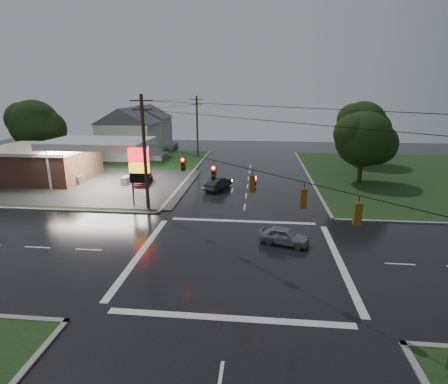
# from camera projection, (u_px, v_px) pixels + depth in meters

# --- Properties ---
(ground) EXTENTS (120.00, 120.00, 0.00)m
(ground) POSITION_uv_depth(u_px,v_px,m) (238.00, 257.00, 24.64)
(ground) COLOR black
(ground) RESTS_ON ground
(grass_nw) EXTENTS (36.00, 36.00, 0.08)m
(grass_nw) POSITION_uv_depth(u_px,v_px,m) (75.00, 169.00, 52.00)
(grass_nw) COLOR black
(grass_nw) RESTS_ON ground
(grass_ne) EXTENTS (36.00, 36.00, 0.08)m
(grass_ne) POSITION_uv_depth(u_px,v_px,m) (443.00, 178.00, 46.95)
(grass_ne) COLOR black
(grass_ne) RESTS_ON ground
(gas_station) EXTENTS (26.20, 18.00, 5.60)m
(gas_station) POSITION_uv_depth(u_px,v_px,m) (50.00, 161.00, 45.25)
(gas_station) COLOR #2D2D2D
(gas_station) RESTS_ON ground
(pylon_sign) EXTENTS (2.00, 0.35, 6.00)m
(pylon_sign) POSITION_uv_depth(u_px,v_px,m) (139.00, 167.00, 34.58)
(pylon_sign) COLOR #59595E
(pylon_sign) RESTS_ON ground
(utility_pole_nw) EXTENTS (2.20, 0.32, 11.00)m
(utility_pole_nw) POSITION_uv_depth(u_px,v_px,m) (145.00, 152.00, 33.05)
(utility_pole_nw) COLOR #382619
(utility_pole_nw) RESTS_ON ground
(utility_pole_n) EXTENTS (2.20, 0.32, 10.50)m
(utility_pole_n) POSITION_uv_depth(u_px,v_px,m) (197.00, 126.00, 60.35)
(utility_pole_n) COLOR #382619
(utility_pole_n) RESTS_ON ground
(traffic_signals) EXTENTS (26.87, 26.87, 1.47)m
(traffic_signals) POSITION_uv_depth(u_px,v_px,m) (239.00, 167.00, 22.81)
(traffic_signals) COLOR black
(traffic_signals) RESTS_ON ground
(house_near) EXTENTS (11.05, 8.48, 8.60)m
(house_near) POSITION_uv_depth(u_px,v_px,m) (129.00, 133.00, 59.85)
(house_near) COLOR silver
(house_near) RESTS_ON ground
(house_far) EXTENTS (11.05, 8.48, 8.60)m
(house_far) POSITION_uv_depth(u_px,v_px,m) (146.00, 126.00, 71.42)
(house_far) COLOR silver
(house_far) RESTS_ON ground
(tree_nw_behind) EXTENTS (8.93, 7.60, 10.00)m
(tree_nw_behind) POSITION_uv_depth(u_px,v_px,m) (36.00, 125.00, 54.87)
(tree_nw_behind) COLOR black
(tree_nw_behind) RESTS_ON ground
(tree_ne_near) EXTENTS (7.99, 6.80, 8.98)m
(tree_ne_near) POSITION_uv_depth(u_px,v_px,m) (365.00, 139.00, 42.73)
(tree_ne_near) COLOR black
(tree_ne_near) RESTS_ON ground
(tree_ne_far) EXTENTS (8.46, 7.20, 9.80)m
(tree_ne_far) POSITION_uv_depth(u_px,v_px,m) (363.00, 125.00, 53.74)
(tree_ne_far) COLOR black
(tree_ne_far) RESTS_ON ground
(car_north) EXTENTS (3.18, 4.82, 1.50)m
(car_north) POSITION_uv_depth(u_px,v_px,m) (218.00, 183.00, 41.36)
(car_north) COLOR #22272B
(car_north) RESTS_ON ground
(car_crossing) EXTENTS (4.06, 2.61, 1.29)m
(car_crossing) POSITION_uv_depth(u_px,v_px,m) (284.00, 236.00, 26.55)
(car_crossing) COLOR gray
(car_crossing) RESTS_ON ground
(car_pump) EXTENTS (2.87, 5.22, 1.43)m
(car_pump) POSITION_uv_depth(u_px,v_px,m) (143.00, 179.00, 43.49)
(car_pump) COLOR maroon
(car_pump) RESTS_ON ground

